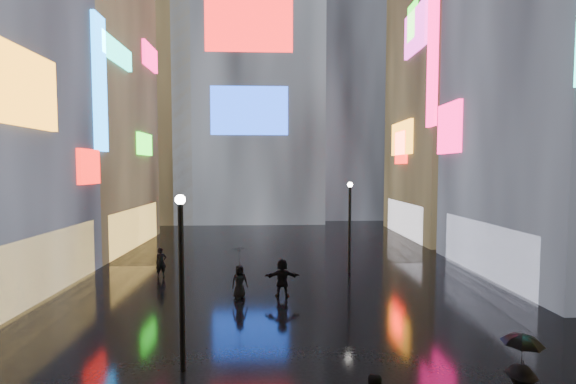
{
  "coord_description": "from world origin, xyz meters",
  "views": [
    {
      "loc": [
        -0.63,
        -3.55,
        5.93
      ],
      "look_at": [
        0.0,
        12.0,
        5.0
      ],
      "focal_mm": 24.0,
      "sensor_mm": 36.0,
      "label": 1
    }
  ],
  "objects": [
    {
      "name": "tower_flank_right",
      "position": [
        9.0,
        46.0,
        17.0
      ],
      "size": [
        12.0,
        12.0,
        34.0
      ],
      "primitive_type": "cube",
      "color": "black",
      "rests_on": "ground"
    },
    {
      "name": "tower_main",
      "position": [
        -3.0,
        43.97,
        21.01
      ],
      "size": [
        16.0,
        14.2,
        42.0
      ],
      "color": "black",
      "rests_on": "ground"
    },
    {
      "name": "pedestrian_4",
      "position": [
        -2.15,
        13.91,
        0.76
      ],
      "size": [
        0.88,
        0.74,
        1.53
      ],
      "primitive_type": "imported",
      "rotation": [
        0.0,
        0.0,
        0.4
      ],
      "color": "black",
      "rests_on": "ground"
    },
    {
      "name": "lamp_near",
      "position": [
        -3.29,
        7.59,
        2.94
      ],
      "size": [
        0.3,
        0.3,
        5.2
      ],
      "color": "black",
      "rests_on": "ground"
    },
    {
      "name": "ground",
      "position": [
        0.0,
        20.0,
        0.0
      ],
      "size": [
        140.0,
        140.0,
        0.0
      ],
      "primitive_type": "plane",
      "color": "black",
      "rests_on": "ground"
    },
    {
      "name": "pedestrian_5",
      "position": [
        -0.19,
        14.01,
        0.89
      ],
      "size": [
        1.64,
        0.52,
        1.77
      ],
      "primitive_type": "imported",
      "rotation": [
        0.0,
        0.0,
        3.14
      ],
      "color": "black",
      "rests_on": "ground"
    },
    {
      "name": "umbrella_2",
      "position": [
        -2.15,
        13.91,
        1.95
      ],
      "size": [
        1.11,
        1.12,
        0.84
      ],
      "primitive_type": "imported",
      "rotation": [
        0.0,
        0.0,
        2.91
      ],
      "color": "black",
      "rests_on": "pedestrian_4"
    },
    {
      "name": "pedestrian_6",
      "position": [
        -6.75,
        17.51,
        0.81
      ],
      "size": [
        0.71,
        0.65,
        1.62
      ],
      "primitive_type": "imported",
      "rotation": [
        0.0,
        0.0,
        0.58
      ],
      "color": "black",
      "rests_on": "ground"
    },
    {
      "name": "building_right_far",
      "position": [
        15.98,
        30.0,
        13.98
      ],
      "size": [
        10.28,
        12.0,
        28.0
      ],
      "color": "black",
      "rests_on": "ground"
    },
    {
      "name": "lamp_far",
      "position": [
        3.77,
        18.04,
        2.94
      ],
      "size": [
        0.3,
        0.3,
        5.2
      ],
      "color": "black",
      "rests_on": "ground"
    },
    {
      "name": "tower_flank_left",
      "position": [
        -14.0,
        42.0,
        13.0
      ],
      "size": [
        10.0,
        10.0,
        26.0
      ],
      "primitive_type": "cube",
      "color": "black",
      "rests_on": "ground"
    },
    {
      "name": "building_left_far",
      "position": [
        -15.98,
        26.0,
        10.98
      ],
      "size": [
        10.28,
        12.0,
        22.0
      ],
      "color": "black",
      "rests_on": "ground"
    },
    {
      "name": "umbrella_1",
      "position": [
        4.71,
        4.26,
        2.07
      ],
      "size": [
        1.11,
        1.11,
        0.71
      ],
      "primitive_type": "imported",
      "rotation": [
        0.0,
        0.0,
        3.69
      ],
      "color": "black",
      "rests_on": "pedestrian_2"
    }
  ]
}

